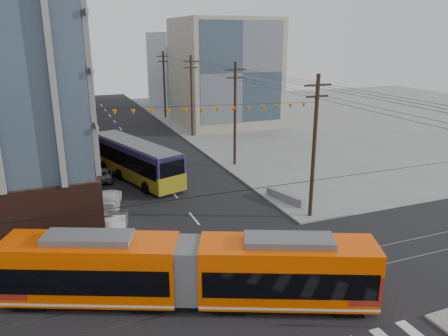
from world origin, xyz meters
The scene contains 11 objects.
ground centered at (0.00, 0.00, 0.00)m, with size 160.00×160.00×0.00m, color slate.
bg_bldg_ne_near centered at (16.00, 48.00, 8.00)m, with size 14.00×14.00×16.00m, color gray.
bg_bldg_nw_far centered at (-14.00, 72.00, 10.00)m, with size 16.00×18.00×20.00m, color gray.
bg_bldg_ne_far centered at (18.00, 68.00, 7.00)m, with size 16.00×16.00×14.00m, color #8C99A5.
utility_pole_far centered at (8.50, 56.00, 5.50)m, with size 0.30×0.30×11.00m, color black.
streetcar centered at (-3.62, 3.67, 1.86)m, with size 19.33×2.72×3.72m, color #F84C00, non-canonical shape.
city_bus centered at (-2.32, 25.60, 1.90)m, with size 2.91×13.42×3.80m, color #272351, non-canonical shape.
parked_car_silver centered at (-6.03, 13.59, 0.78)m, with size 1.65×4.74×1.56m, color #BABCBD.
parked_car_white centered at (-5.82, 18.88, 0.72)m, with size 2.01×4.95×1.44m, color silver.
parked_car_grey centered at (-5.34, 26.34, 0.59)m, with size 1.95×4.22×1.17m, color slate.
jersey_barrier centered at (8.30, 14.49, 0.41)m, with size 0.92×4.07×0.81m, color gray.
Camera 1 is at (-9.35, -15.73, 13.70)m, focal length 35.00 mm.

